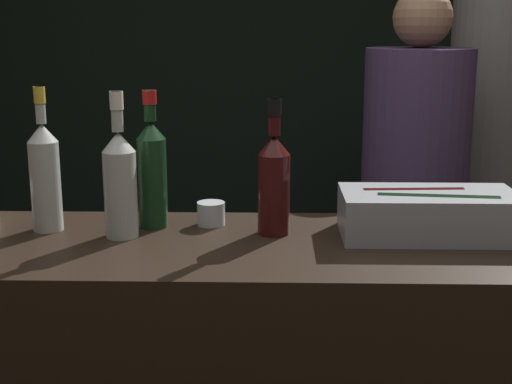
{
  "coord_description": "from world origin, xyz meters",
  "views": [
    {
      "loc": [
        0.04,
        -1.39,
        1.52
      ],
      "look_at": [
        0.0,
        0.31,
        1.12
      ],
      "focal_mm": 50.0,
      "sensor_mm": 36.0,
      "label": 1
    }
  ],
  "objects": [
    {
      "name": "person_blond_tee",
      "position": [
        0.56,
        1.2,
        0.91
      ],
      "size": [
        0.39,
        0.39,
        1.64
      ],
      "rotation": [
        0.0,
        0.0,
        -0.7
      ],
      "color": "black",
      "rests_on": "ground_plane"
    },
    {
      "name": "red_wine_bottle_black_foil",
      "position": [
        0.04,
        0.35,
        1.14
      ],
      "size": [
        0.08,
        0.08,
        0.34
      ],
      "color": "#380F0F",
      "rests_on": "bar_counter"
    },
    {
      "name": "wall_back_chalkboard",
      "position": [
        0.0,
        2.44,
        1.4
      ],
      "size": [
        6.4,
        0.06,
        2.8
      ],
      "color": "black",
      "rests_on": "ground_plane"
    },
    {
      "name": "ice_bin_with_bottles",
      "position": [
        0.43,
        0.34,
        1.06
      ],
      "size": [
        0.44,
        0.22,
        0.12
      ],
      "color": "#9EA0A5",
      "rests_on": "bar_counter"
    },
    {
      "name": "person_in_hoodie",
      "position": [
        0.95,
        1.61,
        1.04
      ],
      "size": [
        0.35,
        0.35,
        1.85
      ],
      "rotation": [
        0.0,
        0.0,
        -3.06
      ],
      "color": "black",
      "rests_on": "ground_plane"
    },
    {
      "name": "candle_votive",
      "position": [
        -0.12,
        0.43,
        1.03
      ],
      "size": [
        0.07,
        0.07,
        0.06
      ],
      "color": "silver",
      "rests_on": "bar_counter"
    },
    {
      "name": "red_wine_bottle_burgundy",
      "position": [
        -0.27,
        0.41,
        1.15
      ],
      "size": [
        0.08,
        0.08,
        0.36
      ],
      "color": "#143319",
      "rests_on": "bar_counter"
    },
    {
      "name": "white_wine_bottle",
      "position": [
        -0.34,
        0.32,
        1.14
      ],
      "size": [
        0.08,
        0.08,
        0.36
      ],
      "color": "#B2B7AD",
      "rests_on": "bar_counter"
    },
    {
      "name": "rose_wine_bottle",
      "position": [
        -0.54,
        0.37,
        1.15
      ],
      "size": [
        0.08,
        0.08,
        0.37
      ],
      "color": "#B2B7AD",
      "rests_on": "bar_counter"
    }
  ]
}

